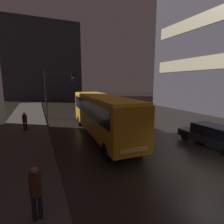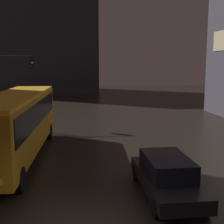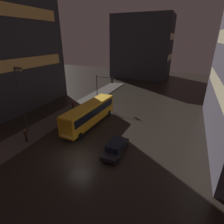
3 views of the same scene
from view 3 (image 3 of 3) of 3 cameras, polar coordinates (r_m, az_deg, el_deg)
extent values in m
plane|color=black|center=(20.43, -10.46, -14.64)|extent=(120.00, 120.00, 0.00)
cube|color=#47423D|center=(32.12, -14.13, -0.17)|extent=(4.00, 48.00, 0.15)
cube|color=#E0B25B|center=(33.36, -26.96, 13.93)|extent=(0.24, 17.65, 1.80)
cube|color=#E0B25B|center=(33.35, -29.59, 26.95)|extent=(0.24, 17.65, 1.80)
cube|color=beige|center=(25.38, 31.32, 7.29)|extent=(0.24, 19.28, 1.80)
cube|color=#2D2D33|center=(61.58, 9.81, 20.09)|extent=(18.00, 12.00, 19.02)
cube|color=beige|center=(60.19, 18.25, 16.65)|extent=(0.24, 10.20, 1.80)
cube|color=beige|center=(59.94, 19.01, 22.28)|extent=(0.24, 10.20, 1.80)
cube|color=orange|center=(26.46, -7.28, -0.50)|extent=(2.81, 11.32, 2.64)
cube|color=black|center=(26.24, -7.34, 0.64)|extent=(2.83, 10.42, 1.10)
cube|color=yellow|center=(25.94, -7.43, 2.33)|extent=(2.75, 11.09, 0.16)
cube|color=#F4CC72|center=(22.92, -14.87, -7.67)|extent=(1.62, 0.17, 0.20)
cylinder|color=black|center=(23.48, -10.54, -7.72)|extent=(0.29, 1.01, 1.00)
cylinder|color=black|center=(24.67, -14.54, -6.50)|extent=(0.29, 1.01, 1.00)
cylinder|color=black|center=(29.84, -1.06, -0.37)|extent=(0.29, 1.01, 1.00)
cylinder|color=black|center=(30.79, -4.56, 0.32)|extent=(0.29, 1.01, 1.00)
cube|color=black|center=(20.58, 1.14, -11.97)|extent=(1.84, 4.70, 0.50)
cube|color=black|center=(20.25, 1.15, -10.59)|extent=(1.55, 2.59, 0.69)
cylinder|color=black|center=(19.26, 1.58, -15.66)|extent=(0.21, 0.64, 0.64)
cylinder|color=black|center=(19.78, -2.97, -14.49)|extent=(0.21, 0.64, 0.64)
cylinder|color=black|center=(21.77, 4.81, -10.62)|extent=(0.21, 0.64, 0.64)
cylinder|color=black|center=(22.23, 0.76, -9.75)|extent=(0.21, 0.64, 0.64)
cylinder|color=black|center=(24.98, -26.30, -7.75)|extent=(0.14, 0.14, 0.84)
cylinder|color=black|center=(24.85, -26.03, -7.86)|extent=(0.14, 0.14, 0.84)
cylinder|color=#422319|center=(24.56, -26.48, -6.25)|extent=(0.49, 0.49, 0.70)
sphere|color=#8C664C|center=(24.35, -26.67, -5.29)|extent=(0.22, 0.22, 0.22)
cylinder|color=black|center=(32.92, -12.71, 1.41)|extent=(0.14, 0.14, 0.77)
cylinder|color=black|center=(32.82, -12.46, 1.37)|extent=(0.14, 0.14, 0.77)
cylinder|color=#4C191E|center=(32.62, -12.69, 2.54)|extent=(0.52, 0.52, 0.64)
sphere|color=#8C664C|center=(32.48, -12.76, 3.25)|extent=(0.22, 0.22, 0.22)
cylinder|color=#2D2D2D|center=(35.46, -4.91, 7.41)|extent=(0.16, 0.16, 5.71)
cylinder|color=#2D2D2D|center=(34.12, -2.56, 11.27)|extent=(3.31, 0.12, 0.12)
cube|color=black|center=(33.55, 0.04, 10.21)|extent=(0.30, 0.24, 0.90)
sphere|color=#390706|center=(33.36, -0.05, 10.63)|extent=(0.18, 0.18, 0.18)
sphere|color=gold|center=(33.42, -0.05, 10.16)|extent=(0.18, 0.18, 0.18)
sphere|color=black|center=(33.49, -0.05, 9.70)|extent=(0.18, 0.18, 0.18)
cylinder|color=#2D2D2D|center=(26.09, -27.48, 3.13)|extent=(0.18, 0.18, 8.94)
cube|color=#383838|center=(24.68, -28.41, 12.41)|extent=(1.10, 0.36, 0.24)
sphere|color=#F4CC72|center=(24.39, -27.74, 12.08)|extent=(0.32, 0.32, 0.32)
camera|label=1|loc=(20.60, -38.73, -5.00)|focal=28.00mm
camera|label=2|loc=(13.11, -32.93, -16.10)|focal=50.00mm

